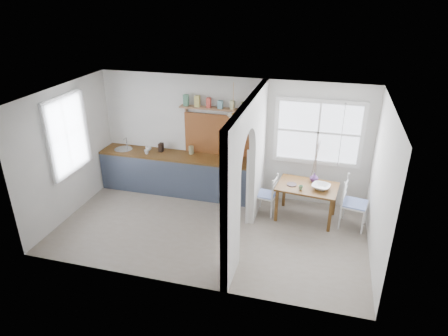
% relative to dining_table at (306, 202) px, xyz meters
% --- Properties ---
extents(floor, '(5.80, 3.20, 0.01)m').
position_rel_dining_table_xyz_m(floor, '(-1.71, -0.91, -0.36)').
color(floor, '#766859').
rests_on(floor, ground).
extents(ceiling, '(5.80, 3.20, 0.01)m').
position_rel_dining_table_xyz_m(ceiling, '(-1.71, -0.91, 2.24)').
color(ceiling, silver).
rests_on(ceiling, walls).
extents(walls, '(5.81, 3.21, 2.60)m').
position_rel_dining_table_xyz_m(walls, '(-1.71, -0.91, 0.94)').
color(walls, silver).
rests_on(walls, floor).
extents(partition, '(0.12, 3.20, 2.60)m').
position_rel_dining_table_xyz_m(partition, '(-1.01, -0.85, 1.09)').
color(partition, silver).
rests_on(partition, floor).
extents(kitchen_window, '(0.10, 1.16, 1.50)m').
position_rel_dining_table_xyz_m(kitchen_window, '(-4.58, -0.91, 1.29)').
color(kitchen_window, white).
rests_on(kitchen_window, walls).
extents(nook_window, '(1.76, 0.10, 1.30)m').
position_rel_dining_table_xyz_m(nook_window, '(0.09, 0.65, 1.24)').
color(nook_window, white).
rests_on(nook_window, walls).
extents(counter, '(3.50, 0.60, 0.90)m').
position_rel_dining_table_xyz_m(counter, '(-2.84, 0.42, 0.10)').
color(counter, '#482911').
rests_on(counter, floor).
extents(sink, '(0.40, 0.40, 0.02)m').
position_rel_dining_table_xyz_m(sink, '(-4.14, 0.39, 0.53)').
color(sink, '#BBBCBF').
rests_on(sink, counter).
extents(backsplash, '(1.65, 0.03, 0.90)m').
position_rel_dining_table_xyz_m(backsplash, '(-1.92, 0.67, 0.99)').
color(backsplash, brown).
rests_on(backsplash, walls).
extents(shelf, '(1.75, 0.20, 0.21)m').
position_rel_dining_table_xyz_m(shelf, '(-1.92, 0.58, 1.64)').
color(shelf, brown).
rests_on(shelf, walls).
extents(pendant_lamp, '(0.26, 0.26, 0.16)m').
position_rel_dining_table_xyz_m(pendant_lamp, '(-1.56, 0.24, 1.52)').
color(pendant_lamp, beige).
rests_on(pendant_lamp, ceiling).
extents(utensil_rail, '(0.02, 0.50, 0.02)m').
position_rel_dining_table_xyz_m(utensil_rail, '(-1.10, -0.01, 1.09)').
color(utensil_rail, '#BBBCBF').
rests_on(utensil_rail, partition).
extents(dining_table, '(1.23, 0.89, 0.72)m').
position_rel_dining_table_xyz_m(dining_table, '(0.00, 0.00, 0.00)').
color(dining_table, '#482911').
rests_on(dining_table, floor).
extents(chair_left, '(0.43, 0.43, 0.84)m').
position_rel_dining_table_xyz_m(chair_left, '(-0.80, -0.00, 0.06)').
color(chair_left, silver).
rests_on(chair_left, floor).
extents(chair_right, '(0.54, 0.54, 1.01)m').
position_rel_dining_table_xyz_m(chair_right, '(0.91, -0.07, 0.14)').
color(chair_right, silver).
rests_on(chair_right, floor).
extents(kettle, '(0.21, 0.17, 0.25)m').
position_rel_dining_table_xyz_m(kettle, '(-1.52, 0.37, 0.67)').
color(kettle, silver).
rests_on(kettle, counter).
extents(mug_a, '(0.13, 0.13, 0.10)m').
position_rel_dining_table_xyz_m(mug_a, '(-3.51, 0.27, 0.59)').
color(mug_a, silver).
rests_on(mug_a, counter).
extents(mug_b, '(0.14, 0.14, 0.10)m').
position_rel_dining_table_xyz_m(mug_b, '(-3.56, 0.48, 0.59)').
color(mug_b, silver).
rests_on(mug_b, counter).
extents(knife_block, '(0.09, 0.12, 0.19)m').
position_rel_dining_table_xyz_m(knife_block, '(-3.26, 0.50, 0.64)').
color(knife_block, black).
rests_on(knife_block, counter).
extents(jar, '(0.12, 0.12, 0.18)m').
position_rel_dining_table_xyz_m(jar, '(-2.57, 0.54, 0.63)').
color(jar, '#8A845B').
rests_on(jar, counter).
extents(towel_magenta, '(0.02, 0.03, 0.58)m').
position_rel_dining_table_xyz_m(towel_magenta, '(-1.13, 0.08, -0.08)').
color(towel_magenta, '#DA3793').
rests_on(towel_magenta, counter).
extents(towel_orange, '(0.02, 0.03, 0.46)m').
position_rel_dining_table_xyz_m(towel_orange, '(-1.13, 0.04, -0.11)').
color(towel_orange, '#BC5B08').
rests_on(towel_orange, counter).
extents(bowl, '(0.41, 0.41, 0.08)m').
position_rel_dining_table_xyz_m(bowl, '(0.26, -0.05, 0.40)').
color(bowl, white).
rests_on(bowl, dining_table).
extents(table_cup, '(0.10, 0.10, 0.08)m').
position_rel_dining_table_xyz_m(table_cup, '(-0.12, -0.19, 0.40)').
color(table_cup, gray).
rests_on(table_cup, dining_table).
extents(plate, '(0.22, 0.22, 0.02)m').
position_rel_dining_table_xyz_m(plate, '(-0.30, -0.03, 0.37)').
color(plate, '#332525').
rests_on(plate, dining_table).
extents(vase, '(0.20, 0.20, 0.18)m').
position_rel_dining_table_xyz_m(vase, '(0.11, 0.23, 0.45)').
color(vase, '#532D69').
rests_on(vase, dining_table).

